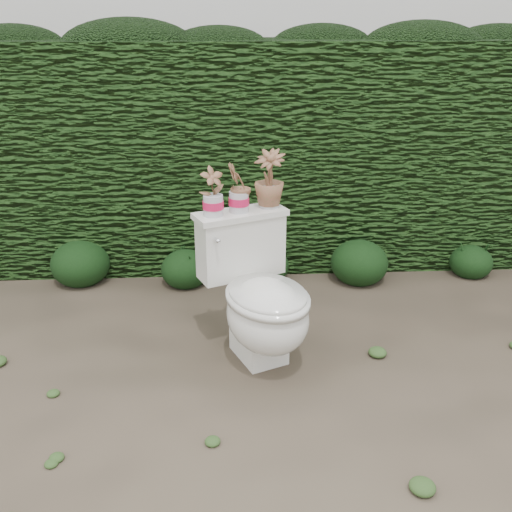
{
  "coord_description": "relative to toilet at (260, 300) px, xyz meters",
  "views": [
    {
      "loc": [
        0.01,
        -2.69,
        1.72
      ],
      "look_at": [
        0.17,
        0.14,
        0.55
      ],
      "focal_mm": 40.0,
      "sensor_mm": 36.0,
      "label": 1
    }
  ],
  "objects": [
    {
      "name": "potted_plant_center",
      "position": [
        -0.1,
        0.22,
        0.55
      ],
      "size": [
        0.17,
        0.18,
        0.25
      ],
      "primitive_type": "imported",
      "rotation": [
        0.0,
        0.0,
        3.97
      ],
      "color": "#226A21",
      "rests_on": "toilet"
    },
    {
      "name": "liriope_clump_4",
      "position": [
        0.11,
        1.05,
        -0.23
      ],
      "size": [
        0.32,
        0.32,
        0.25
      ],
      "primitive_type": "ellipsoid",
      "color": "black",
      "rests_on": "ground"
    },
    {
      "name": "liriope_clump_3",
      "position": [
        -0.46,
        0.99,
        -0.22
      ],
      "size": [
        0.34,
        0.34,
        0.28
      ],
      "primitive_type": "ellipsoid",
      "color": "black",
      "rests_on": "ground"
    },
    {
      "name": "potted_plant_right",
      "position": [
        0.06,
        0.29,
        0.57
      ],
      "size": [
        0.22,
        0.22,
        0.3
      ],
      "primitive_type": "imported",
      "rotation": [
        0.0,
        0.0,
        5.88
      ],
      "color": "#226A21",
      "rests_on": "toilet"
    },
    {
      "name": "liriope_clump_5",
      "position": [
        0.76,
        0.98,
        -0.19
      ],
      "size": [
        0.4,
        0.4,
        0.32
      ],
      "primitive_type": "ellipsoid",
      "color": "black",
      "rests_on": "ground"
    },
    {
      "name": "toilet",
      "position": [
        0.0,
        0.0,
        0.0
      ],
      "size": [
        0.68,
        0.8,
        0.78
      ],
      "rotation": [
        0.0,
        0.0,
        0.4
      ],
      "color": "silver",
      "rests_on": "ground"
    },
    {
      "name": "ground",
      "position": [
        -0.18,
        0.0,
        -0.36
      ],
      "size": [
        60.0,
        60.0,
        0.0
      ],
      "primitive_type": "plane",
      "color": "brown",
      "rests_on": "ground"
    },
    {
      "name": "potted_plant_left",
      "position": [
        -0.24,
        0.16,
        0.54
      ],
      "size": [
        0.15,
        0.14,
        0.24
      ],
      "primitive_type": "imported",
      "rotation": [
        0.0,
        0.0,
        0.51
      ],
      "color": "#226A21",
      "rests_on": "toilet"
    },
    {
      "name": "liriope_clump_6",
      "position": [
        1.6,
        1.04,
        -0.23
      ],
      "size": [
        0.31,
        0.31,
        0.24
      ],
      "primitive_type": "ellipsoid",
      "color": "black",
      "rests_on": "ground"
    },
    {
      "name": "hedge",
      "position": [
        -0.18,
        1.6,
        0.44
      ],
      "size": [
        8.0,
        1.0,
        1.6
      ],
      "primitive_type": "cube",
      "color": "#274B19",
      "rests_on": "ground"
    },
    {
      "name": "liriope_clump_2",
      "position": [
        -1.21,
        1.06,
        -0.19
      ],
      "size": [
        0.41,
        0.41,
        0.33
      ],
      "primitive_type": "ellipsoid",
      "color": "black",
      "rests_on": "ground"
    }
  ]
}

